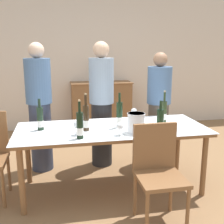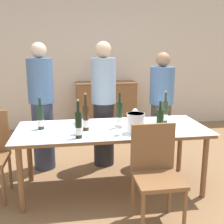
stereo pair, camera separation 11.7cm
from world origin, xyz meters
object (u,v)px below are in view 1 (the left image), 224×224
(wine_bottle_5, at_px, (86,118))
(person_host, at_px, (40,108))
(ice_bucket, at_px, (136,122))
(wine_bottle_1, at_px, (40,119))
(dining_table, at_px, (112,133))
(wine_bottle_0, at_px, (80,126))
(person_guest_right, at_px, (159,109))
(wine_glass_0, at_px, (120,127))
(wine_glass_1, at_px, (78,125))
(sideboard_cabinet, at_px, (101,106))
(person_guest_left, at_px, (102,105))
(chair_near_front, at_px, (158,167))
(wine_bottle_3, at_px, (119,115))
(wine_bottle_4, at_px, (160,121))
(wine_glass_2, at_px, (134,112))
(wine_bottle_2, at_px, (164,112))

(wine_bottle_5, height_order, person_host, person_host)
(ice_bucket, height_order, wine_bottle_1, wine_bottle_1)
(dining_table, bearing_deg, wine_bottle_0, -141.40)
(person_guest_right, bearing_deg, wine_glass_0, -128.99)
(wine_bottle_1, height_order, wine_glass_1, wine_bottle_1)
(person_guest_right, bearing_deg, sideboard_cabinet, 106.79)
(person_guest_left, bearing_deg, sideboard_cabinet, 81.28)
(wine_glass_1, bearing_deg, wine_glass_0, -13.55)
(wine_bottle_5, distance_m, person_guest_left, 0.83)
(chair_near_front, distance_m, person_guest_right, 1.44)
(dining_table, relative_size, person_host, 1.26)
(wine_bottle_3, xyz_separation_m, wine_glass_0, (-0.06, -0.28, -0.05))
(wine_bottle_4, distance_m, person_host, 1.61)
(dining_table, relative_size, wine_bottle_4, 6.29)
(dining_table, height_order, wine_glass_1, wine_glass_1)
(wine_bottle_4, relative_size, wine_bottle_5, 0.82)
(wine_bottle_1, relative_size, wine_bottle_4, 1.02)
(person_guest_right, bearing_deg, wine_glass_2, -141.80)
(wine_bottle_3, bearing_deg, wine_glass_2, 50.94)
(person_guest_left, bearing_deg, person_host, 180.00)
(dining_table, bearing_deg, person_host, 138.27)
(wine_bottle_5, distance_m, wine_glass_1, 0.17)
(wine_glass_1, distance_m, chair_near_front, 0.90)
(ice_bucket, xyz_separation_m, person_guest_right, (0.58, 0.90, -0.08))
(wine_bottle_2, xyz_separation_m, person_guest_right, (0.15, 0.56, -0.09))
(sideboard_cabinet, height_order, chair_near_front, sideboard_cabinet)
(wine_bottle_3, xyz_separation_m, wine_glass_2, (0.25, 0.31, -0.04))
(wine_glass_0, bearing_deg, wine_glass_1, 166.45)
(wine_bottle_0, xyz_separation_m, chair_near_front, (0.68, -0.36, -0.33))
(dining_table, bearing_deg, chair_near_front, -65.77)
(wine_glass_0, distance_m, person_guest_left, 1.01)
(dining_table, height_order, wine_bottle_4, wine_bottle_4)
(wine_glass_2, height_order, person_host, person_host)
(person_host, bearing_deg, wine_glass_1, -65.07)
(wine_bottle_0, relative_size, wine_bottle_1, 1.13)
(wine_bottle_5, xyz_separation_m, person_host, (-0.52, 0.78, -0.03))
(sideboard_cabinet, xyz_separation_m, wine_bottle_3, (-0.18, -2.43, 0.40))
(ice_bucket, height_order, wine_bottle_4, wine_bottle_4)
(dining_table, bearing_deg, wine_bottle_3, -1.26)
(wine_bottle_3, bearing_deg, wine_bottle_4, -32.58)
(wine_bottle_1, xyz_separation_m, wine_glass_1, (0.38, -0.25, -0.02))
(wine_bottle_2, height_order, person_guest_right, person_guest_right)
(wine_glass_1, xyz_separation_m, wine_glass_2, (0.73, 0.49, -0.00))
(wine_bottle_1, height_order, person_guest_left, person_guest_left)
(wine_bottle_3, relative_size, person_guest_right, 0.25)
(wine_glass_0, distance_m, wine_glass_2, 0.67)
(wine_bottle_2, xyz_separation_m, wine_bottle_5, (-0.94, -0.16, 0.01))
(sideboard_cabinet, bearing_deg, wine_bottle_4, -85.65)
(sideboard_cabinet, relative_size, wine_bottle_5, 2.91)
(person_guest_right, bearing_deg, dining_table, -139.87)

